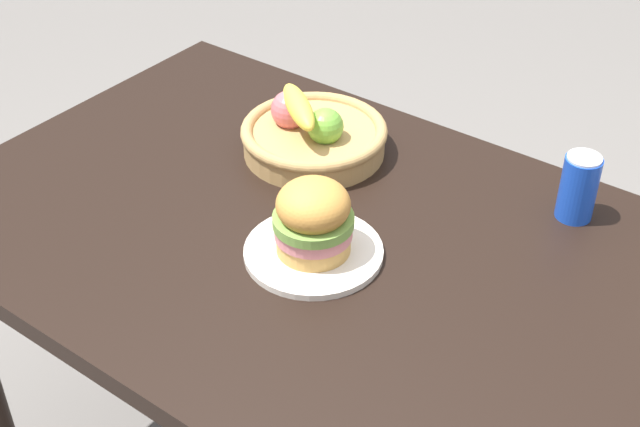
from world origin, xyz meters
TOP-DOWN VIEW (x-y plane):
  - dining_table at (0.00, 0.00)m, footprint 1.40×0.90m
  - plate at (0.02, -0.05)m, footprint 0.24×0.24m
  - sandwich at (0.02, -0.05)m, footprint 0.14×0.14m
  - soda_can at (0.33, 0.32)m, footprint 0.07×0.07m
  - fruit_basket at (-0.18, 0.21)m, footprint 0.29×0.29m

SIDE VIEW (x-z plane):
  - dining_table at x=0.00m, z-range 0.27..1.02m
  - plate at x=0.02m, z-range 0.75..0.76m
  - fruit_basket at x=-0.18m, z-range 0.73..0.86m
  - soda_can at x=0.33m, z-range 0.75..0.88m
  - sandwich at x=0.02m, z-range 0.76..0.89m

